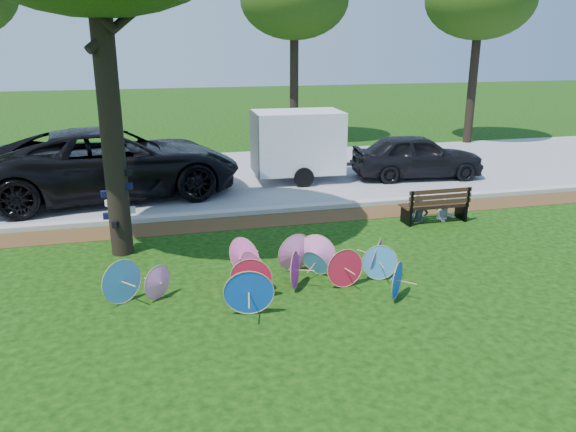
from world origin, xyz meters
name	(u,v)px	position (x,y,z in m)	size (l,w,h in m)	color
ground	(288,304)	(0.00, 0.00, 0.00)	(90.00, 90.00, 0.00)	black
mulch_strip	(243,223)	(0.00, 4.50, 0.01)	(90.00, 1.00, 0.01)	#472D16
curb	(238,212)	(0.00, 5.20, 0.06)	(90.00, 0.30, 0.12)	#B7B5AD
street	(217,177)	(0.00, 9.35, 0.01)	(90.00, 8.00, 0.01)	gray
parasol_pile	(283,268)	(0.07, 0.68, 0.36)	(5.33, 2.14, 0.83)	red
black_van	(114,163)	(-3.05, 7.76, 0.96)	(3.20, 6.94, 1.93)	black
dark_pickup	(417,156)	(6.18, 7.76, 0.70)	(1.65, 4.11, 1.40)	black
cargo_trailer	(298,142)	(2.40, 8.32, 1.23)	(2.66, 1.68, 2.46)	white
park_bench	(434,204)	(4.53, 3.51, 0.43)	(1.66, 0.63, 0.86)	black
person_left	(420,197)	(4.18, 3.56, 0.63)	(0.46, 0.30, 1.25)	#333B46
person_right	(446,197)	(4.88, 3.56, 0.56)	(0.55, 0.43, 1.13)	silver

